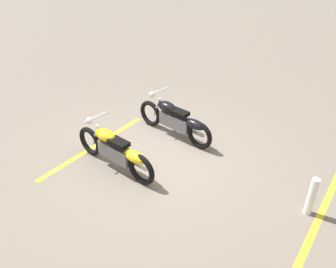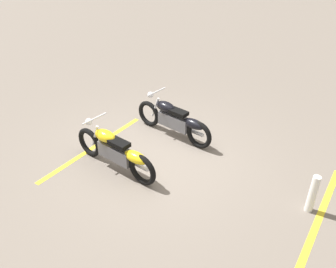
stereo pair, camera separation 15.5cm
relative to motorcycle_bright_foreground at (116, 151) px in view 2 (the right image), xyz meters
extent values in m
plane|color=slate|center=(0.40, 0.88, -0.46)|extent=(60.00, 60.00, 0.00)
torus|color=black|center=(-0.83, 0.07, -0.13)|extent=(0.68, 0.17, 0.67)
torus|color=black|center=(0.72, -0.07, -0.13)|extent=(0.68, 0.17, 0.67)
cube|color=#59595E|center=(-0.01, 0.00, -0.04)|extent=(0.86, 0.29, 0.32)
ellipsoid|color=yellow|center=(-0.28, 0.02, 0.26)|extent=(0.54, 0.32, 0.24)
ellipsoid|color=yellow|center=(0.56, -0.05, 0.10)|extent=(0.58, 0.29, 0.22)
cube|color=black|center=(0.12, -0.01, 0.24)|extent=(0.46, 0.28, 0.09)
cylinder|color=silver|center=(-0.61, 0.05, 0.13)|extent=(0.27, 0.08, 0.56)
cylinder|color=silver|center=(-0.56, 0.05, 0.56)|extent=(0.09, 0.62, 0.04)
sphere|color=silver|center=(-0.76, 0.06, 0.42)|extent=(0.15, 0.15, 0.15)
cylinder|color=silver|center=(0.40, 0.10, -0.20)|extent=(0.71, 0.15, 0.09)
torus|color=black|center=(-0.55, 1.86, -0.13)|extent=(0.68, 0.19, 0.67)
torus|color=black|center=(1.00, 1.67, -0.13)|extent=(0.68, 0.19, 0.67)
cube|color=#59595E|center=(0.27, 1.76, -0.04)|extent=(0.86, 0.32, 0.32)
ellipsoid|color=black|center=(0.00, 1.79, 0.26)|extent=(0.55, 0.34, 0.24)
ellipsoid|color=black|center=(0.84, 1.69, 0.10)|extent=(0.58, 0.31, 0.22)
cube|color=black|center=(0.40, 1.74, 0.24)|extent=(0.47, 0.29, 0.09)
cylinder|color=silver|center=(-0.32, 1.83, 0.13)|extent=(0.27, 0.09, 0.56)
cylinder|color=silver|center=(-0.27, 1.83, 0.56)|extent=(0.11, 0.62, 0.04)
sphere|color=silver|center=(-0.47, 1.85, 0.42)|extent=(0.15, 0.15, 0.15)
cylinder|color=silver|center=(0.69, 1.85, -0.20)|extent=(0.71, 0.17, 0.09)
cylinder|color=white|center=(3.64, 0.99, -0.08)|extent=(0.14, 0.14, 0.76)
cube|color=yellow|center=(-1.01, 0.34, -0.46)|extent=(0.13, 3.20, 0.01)
cube|color=yellow|center=(3.85, 0.89, -0.46)|extent=(0.13, 3.20, 0.01)
camera|label=1|loc=(4.15, -4.03, 3.86)|focal=36.13mm
camera|label=2|loc=(4.02, -4.12, 3.86)|focal=36.13mm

